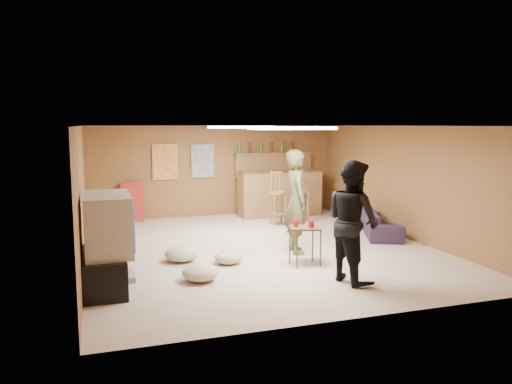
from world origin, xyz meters
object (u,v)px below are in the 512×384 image
object	(u,v)px
bar_counter	(279,193)
sofa	(381,223)
person_olive	(297,202)
tv_body	(108,224)
person_black	(352,221)
tray_table	(305,246)

from	to	relation	value
bar_counter	sofa	size ratio (longest dim) A/B	1.19
bar_counter	person_olive	world-z (taller)	person_olive
person_olive	tv_body	bearing A→B (deg)	116.90
person_black	tv_body	bearing A→B (deg)	67.60
person_black	sofa	xyz separation A→B (m)	(2.05, 2.48, -0.63)
tv_body	tray_table	distance (m)	3.05
sofa	tray_table	world-z (taller)	tray_table
bar_counter	tray_table	world-z (taller)	bar_counter
bar_counter	tray_table	bearing A→B (deg)	-105.36
tray_table	tv_body	bearing A→B (deg)	-175.78
bar_counter	person_black	world-z (taller)	person_black
sofa	tv_body	bearing A→B (deg)	132.30
person_black	tray_table	xyz separation A→B (m)	(-0.31, 0.94, -0.56)
tv_body	person_olive	xyz separation A→B (m)	(3.17, 1.01, -0.00)
tray_table	person_black	bearing A→B (deg)	-71.55
person_olive	sofa	xyz separation A→B (m)	(2.18, 0.76, -0.65)
tv_body	bar_counter	bearing A→B (deg)	47.00
sofa	tray_table	xyz separation A→B (m)	(-2.36, -1.55, 0.07)
tv_body	bar_counter	distance (m)	6.09
tv_body	person_olive	world-z (taller)	person_olive
person_olive	sofa	distance (m)	2.40
sofa	tray_table	bearing A→B (deg)	147.26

